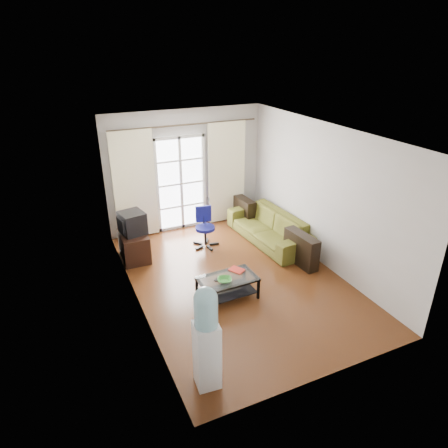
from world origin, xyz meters
The scene contains 20 objects.
floor centered at (0.00, 0.00, 0.00)m, with size 5.20×5.20×0.00m, color #592F15.
ceiling centered at (0.00, 0.00, 2.70)m, with size 5.20×5.20×0.00m, color white.
wall_back centered at (0.00, 2.60, 1.35)m, with size 3.60×0.02×2.70m, color beige.
wall_front centered at (0.00, -2.60, 1.35)m, with size 3.60×0.02×2.70m, color beige.
wall_left centered at (-1.80, 0.00, 1.35)m, with size 0.02×5.20×2.70m, color beige.
wall_right centered at (1.80, 0.00, 1.35)m, with size 0.02×5.20×2.70m, color beige.
french_door centered at (-0.15, 2.54, 1.07)m, with size 1.16×0.06×2.15m.
curtain_rod centered at (0.00, 2.50, 2.38)m, with size 0.04×0.04×3.30m, color #4C3F2D.
curtain_left centered at (-1.20, 2.48, 1.20)m, with size 0.90×0.07×2.35m, color #FFFACD.
curtain_right centered at (0.95, 2.48, 1.20)m, with size 0.90×0.07×2.35m, color #FFFACD.
radiator centered at (0.80, 2.50, 0.33)m, with size 0.64×0.12×0.64m, color gray.
sofa centered at (1.33, 1.10, 0.32)m, with size 1.00×2.25×0.64m, color olive.
coffee_table centered at (-0.40, -0.47, 0.26)m, with size 1.00×0.59×0.40m.
bowl centered at (-0.49, -0.55, 0.43)m, with size 0.30×0.30×0.06m, color #34914E.
book centered at (-0.24, -0.37, 0.41)m, with size 0.29×0.31×0.02m, color #AE3F15.
remote centered at (-0.55, -0.44, 0.41)m, with size 0.17×0.05×0.02m, color black.
tv_stand centered at (-1.52, 1.53, 0.28)m, with size 0.50×0.76×0.55m, color black.
crt_tv centered at (-1.52, 1.56, 0.77)m, with size 0.54×0.55×0.43m.
task_chair centered at (-0.02, 1.47, 0.25)m, with size 0.68×0.68×0.84m.
water_cooler centered at (-1.42, -2.07, 0.76)m, with size 0.33×0.32×1.45m.
Camera 1 is at (-2.80, -5.61, 4.01)m, focal length 32.00 mm.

